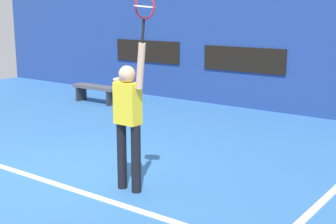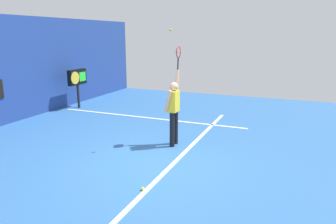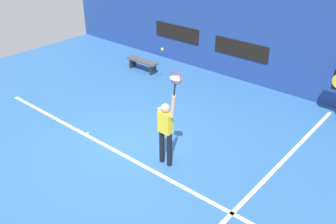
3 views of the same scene
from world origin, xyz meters
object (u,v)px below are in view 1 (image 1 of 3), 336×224
Objects in this scene: tennis_racket at (144,9)px; court_bench at (96,90)px; tennis_player at (128,117)px; water_bottle at (121,102)px.

court_bench is (-5.01, 4.10, -2.06)m from tennis_racket.
tennis_racket is 6.79m from court_bench.
water_bottle is at bearing 133.04° from tennis_player.
tennis_racket reaches higher than court_bench.
court_bench is (-4.71, 4.10, -0.67)m from tennis_player.
tennis_racket is 0.44× the size of court_bench.
tennis_player is 8.30× the size of water_bottle.
tennis_racket is 6.24m from water_bottle.
tennis_player is at bearing -40.99° from court_bench.
tennis_player is 3.23× the size of tennis_racket.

